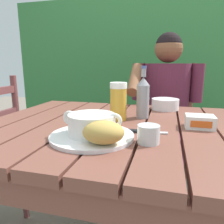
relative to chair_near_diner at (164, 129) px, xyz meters
The scene contains 13 objects.
dining_table 0.93m from the chair_near_diner, 99.02° to the right, with size 1.22×0.91×0.78m.
hedge_backdrop 1.23m from the chair_near_diner, 93.85° to the left, with size 3.24×0.98×2.92m.
chair_near_diner is the anchor object (origin of this frame).
person_eating 0.30m from the chair_near_diner, 90.81° to the right, with size 0.48×0.47×1.23m.
serving_plate 1.15m from the chair_near_diner, 101.93° to the right, with size 0.28×0.28×0.01m.
soup_bowl 1.16m from the chair_near_diner, 101.93° to the right, with size 0.21×0.16×0.08m.
bread_roll 1.22m from the chair_near_diner, 98.18° to the right, with size 0.14×0.11×0.07m.
beer_glass 0.93m from the chair_near_diner, 103.35° to the right, with size 0.07×0.07×0.17m.
beer_bottle 0.86m from the chair_near_diner, 97.27° to the right, with size 0.06×0.06×0.24m.
water_glass_small 1.14m from the chair_near_diner, 92.16° to the right, with size 0.07×0.07×0.06m.
butter_tub 0.94m from the chair_near_diner, 81.09° to the right, with size 0.11×0.08×0.05m.
table_knife 1.04m from the chair_near_diner, 94.78° to the right, with size 0.17×0.03×0.01m.
diner_bowl 0.63m from the chair_near_diner, 90.00° to the right, with size 0.15×0.15×0.06m.
Camera 1 is at (0.15, -0.85, 1.02)m, focal length 34.47 mm.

